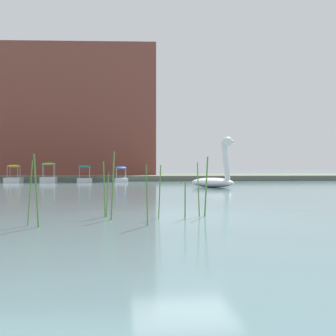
{
  "coord_description": "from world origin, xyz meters",
  "views": [
    {
      "loc": [
        -1.57,
        -9.67,
        1.11
      ],
      "look_at": [
        2.01,
        19.27,
        1.17
      ],
      "focal_mm": 42.38,
      "sensor_mm": 36.0,
      "label": 1
    }
  ],
  "objects_px": {
    "swan_boat": "(215,177)",
    "pedal_boat_teal": "(84,177)",
    "pedal_boat_lime": "(49,177)",
    "pedal_boat_blue": "(121,177)",
    "pedal_boat_yellow": "(14,177)"
  },
  "relations": [
    {
      "from": "swan_boat",
      "to": "pedal_boat_lime",
      "type": "bearing_deg",
      "value": 138.14
    },
    {
      "from": "pedal_boat_blue",
      "to": "pedal_boat_yellow",
      "type": "height_order",
      "value": "pedal_boat_yellow"
    },
    {
      "from": "pedal_boat_teal",
      "to": "pedal_boat_lime",
      "type": "distance_m",
      "value": 2.86
    },
    {
      "from": "pedal_boat_teal",
      "to": "pedal_boat_lime",
      "type": "bearing_deg",
      "value": -171.01
    },
    {
      "from": "pedal_boat_lime",
      "to": "pedal_boat_blue",
      "type": "bearing_deg",
      "value": 4.82
    },
    {
      "from": "pedal_boat_yellow",
      "to": "pedal_boat_blue",
      "type": "bearing_deg",
      "value": 3.16
    },
    {
      "from": "pedal_boat_blue",
      "to": "pedal_boat_teal",
      "type": "distance_m",
      "value": 3.02
    },
    {
      "from": "pedal_boat_blue",
      "to": "pedal_boat_lime",
      "type": "xyz_separation_m",
      "value": [
        -5.85,
        -0.49,
        0.03
      ]
    },
    {
      "from": "swan_boat",
      "to": "pedal_boat_teal",
      "type": "height_order",
      "value": "swan_boat"
    },
    {
      "from": "swan_boat",
      "to": "pedal_boat_blue",
      "type": "height_order",
      "value": "swan_boat"
    },
    {
      "from": "swan_boat",
      "to": "pedal_boat_yellow",
      "type": "distance_m",
      "value": 17.39
    },
    {
      "from": "pedal_boat_teal",
      "to": "pedal_boat_yellow",
      "type": "bearing_deg",
      "value": -175.6
    },
    {
      "from": "swan_boat",
      "to": "pedal_boat_teal",
      "type": "xyz_separation_m",
      "value": [
        -8.53,
        10.62,
        -0.15
      ]
    },
    {
      "from": "pedal_boat_lime",
      "to": "pedal_boat_teal",
      "type": "bearing_deg",
      "value": 8.99
    },
    {
      "from": "swan_boat",
      "to": "pedal_boat_lime",
      "type": "xyz_separation_m",
      "value": [
        -11.35,
        10.17,
        -0.16
      ]
    }
  ]
}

